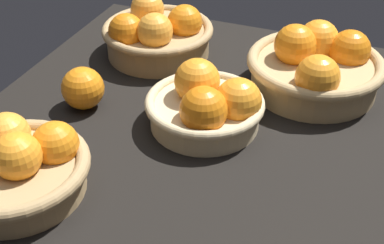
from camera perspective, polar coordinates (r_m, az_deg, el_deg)
The scene contains 6 objects.
market_tray at distance 93.20cm, azimuth -0.99°, elevation -1.08°, with size 84.00×72.00×3.00cm, color black.
basket_near_left at distance 112.28cm, azimuth -3.78°, elevation 9.34°, with size 22.96×22.96×11.18cm.
basket_far_left at distance 102.41cm, azimuth 13.05°, elevation 5.81°, with size 25.40×25.40×12.25cm.
basket_near_right at distance 81.58cm, azimuth -18.32°, elevation -4.41°, with size 21.81×21.81×10.38cm.
basket_center at distance 89.85cm, azimuth 1.70°, elevation 1.82°, with size 20.33×20.33×11.05cm.
loose_orange_back_gap at distance 97.01cm, azimuth -11.53°, elevation 3.55°, with size 7.66×7.66×7.66cm, color orange.
Camera 1 is at (69.03, 28.98, 57.00)cm, focal length 50.16 mm.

